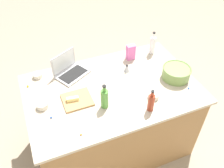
{
  "coord_description": "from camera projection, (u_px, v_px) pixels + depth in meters",
  "views": [
    {
      "loc": [
        0.64,
        1.57,
        2.5
      ],
      "look_at": [
        0.0,
        0.0,
        0.95
      ],
      "focal_mm": 38.96,
      "sensor_mm": 36.0,
      "label": 1
    }
  ],
  "objects": [
    {
      "name": "laptop",
      "position": [
        70.0,
        70.0,
        2.45
      ],
      "size": [
        0.38,
        0.35,
        0.22
      ],
      "color": "#B7B7BC",
      "rests_on": "island_counter"
    },
    {
      "name": "candy_0",
      "position": [
        51.0,
        117.0,
        2.05
      ],
      "size": [
        0.02,
        0.02,
        0.02
      ],
      "primitive_type": "sphere",
      "color": "blue",
      "rests_on": "island_counter"
    },
    {
      "name": "bottle_vinegar",
      "position": [
        152.0,
        45.0,
        2.68
      ],
      "size": [
        0.06,
        0.06,
        0.26
      ],
      "color": "white",
      "rests_on": "island_counter"
    },
    {
      "name": "ramekin_wide",
      "position": [
        37.0,
        75.0,
        2.43
      ],
      "size": [
        0.09,
        0.09,
        0.05
      ],
      "primitive_type": "cylinder",
      "color": "beige",
      "rests_on": "island_counter"
    },
    {
      "name": "kitchen_timer",
      "position": [
        127.0,
        68.0,
        2.49
      ],
      "size": [
        0.07,
        0.07,
        0.08
      ],
      "color": "#B2B2B7",
      "rests_on": "island_counter"
    },
    {
      "name": "bottle_soy",
      "position": [
        151.0,
        102.0,
        2.07
      ],
      "size": [
        0.06,
        0.06,
        0.23
      ],
      "color": "maroon",
      "rests_on": "island_counter"
    },
    {
      "name": "candy_bag",
      "position": [
        131.0,
        52.0,
        2.62
      ],
      "size": [
        0.09,
        0.06,
        0.17
      ],
      "primitive_type": "cube",
      "color": "pink",
      "rests_on": "island_counter"
    },
    {
      "name": "candy_1",
      "position": [
        28.0,
        86.0,
        2.33
      ],
      "size": [
        0.02,
        0.02,
        0.02
      ],
      "primitive_type": "sphere",
      "color": "yellow",
      "rests_on": "island_counter"
    },
    {
      "name": "candy_2",
      "position": [
        189.0,
        88.0,
        2.31
      ],
      "size": [
        0.02,
        0.02,
        0.02
      ],
      "primitive_type": "sphere",
      "color": "blue",
      "rests_on": "island_counter"
    },
    {
      "name": "ramekin_small",
      "position": [
        42.0,
        105.0,
        2.13
      ],
      "size": [
        0.1,
        0.1,
        0.05
      ],
      "primitive_type": "cylinder",
      "color": "beige",
      "rests_on": "island_counter"
    },
    {
      "name": "ground_plane",
      "position": [
        112.0,
        142.0,
        2.94
      ],
      "size": [
        12.0,
        12.0,
        0.0
      ],
      "primitive_type": "plane",
      "color": "gray"
    },
    {
      "name": "mixing_bowl_large",
      "position": [
        176.0,
        73.0,
        2.4
      ],
      "size": [
        0.28,
        0.28,
        0.12
      ],
      "color": "#72934C",
      "rests_on": "island_counter"
    },
    {
      "name": "candy_3",
      "position": [
        81.0,
        135.0,
        1.92
      ],
      "size": [
        0.01,
        0.01,
        0.01
      ],
      "primitive_type": "sphere",
      "color": "orange",
      "rests_on": "island_counter"
    },
    {
      "name": "ramekin_medium",
      "position": [
        154.0,
        96.0,
        2.22
      ],
      "size": [
        0.1,
        0.1,
        0.05
      ],
      "primitive_type": "cylinder",
      "color": "beige",
      "rests_on": "island_counter"
    },
    {
      "name": "butter_stick_left",
      "position": [
        73.0,
        99.0,
        2.17
      ],
      "size": [
        0.11,
        0.05,
        0.04
      ],
      "primitive_type": "cube",
      "rotation": [
        0.0,
        0.0,
        -0.15
      ],
      "color": "#F4E58C",
      "rests_on": "cutting_board"
    },
    {
      "name": "cutting_board",
      "position": [
        77.0,
        100.0,
        2.2
      ],
      "size": [
        0.26,
        0.24,
        0.02
      ],
      "primitive_type": "cube",
      "color": "#AD7F4C",
      "rests_on": "island_counter"
    },
    {
      "name": "bottle_olive",
      "position": [
        105.0,
        98.0,
        2.09
      ],
      "size": [
        0.07,
        0.07,
        0.25
      ],
      "color": "#4C8C38",
      "rests_on": "island_counter"
    },
    {
      "name": "island_counter",
      "position": [
        112.0,
        118.0,
        2.63
      ],
      "size": [
        1.64,
        1.06,
        0.9
      ],
      "color": "olive",
      "rests_on": "ground"
    }
  ]
}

